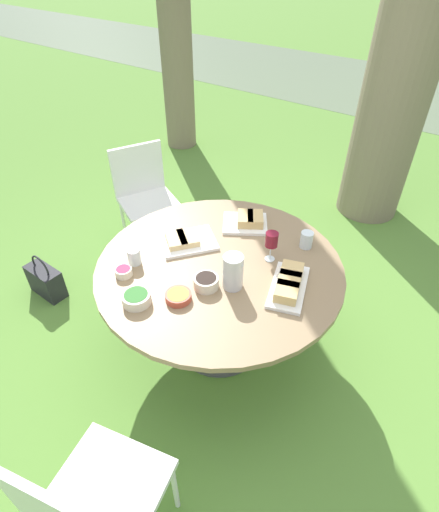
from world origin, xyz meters
The scene contains 16 objects.
ground_plane centered at (0.00, 0.00, 0.00)m, with size 40.00×40.00×0.00m, color #5B8C38.
dining_table centered at (0.00, 0.00, 0.61)m, with size 1.44×1.44×0.71m.
chair_near_left centered at (-1.20, 0.55, 0.52)m, with size 0.56×0.57×0.89m.
chair_near_right centered at (0.33, -1.25, 0.52)m, with size 0.53×0.52×0.89m.
water_pitcher centered at (0.17, -0.10, 0.81)m, with size 0.12×0.11×0.20m.
wine_glass centered at (0.21, 0.21, 0.85)m, with size 0.07×0.07×0.19m.
platter_bread_main centered at (0.42, 0.06, 0.74)m, with size 0.30×0.41×0.08m.
platter_charcuterie centered at (-0.29, 0.03, 0.73)m, with size 0.41×0.42×0.06m.
platter_sandwich_side centered at (-0.09, 0.43, 0.74)m, with size 0.38×0.36×0.08m.
bowl_fries centered at (0.00, -0.36, 0.73)m, with size 0.14×0.14×0.04m.
bowl_salad centered at (-0.16, -0.51, 0.74)m, with size 0.15×0.15×0.06m.
bowl_olives centered at (0.06, -0.20, 0.74)m, with size 0.14×0.14×0.07m.
bowl_dip_red centered at (-0.37, -0.40, 0.73)m, with size 0.10×0.10×0.05m.
cup_water_near centered at (0.32, 0.45, 0.76)m, with size 0.08×0.08×0.11m.
cup_water_far centered at (-0.40, -0.29, 0.76)m, with size 0.07×0.07×0.10m.
handbag centered at (-1.36, -0.42, 0.13)m, with size 0.30×0.14×0.37m.
Camera 1 is at (1.07, -1.42, 2.21)m, focal length 28.00 mm.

